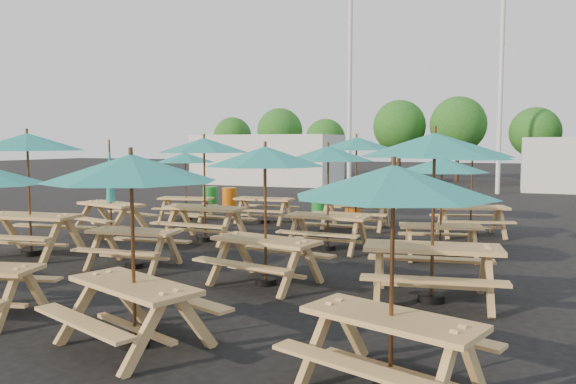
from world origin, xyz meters
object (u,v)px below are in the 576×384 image
at_px(picnic_unit_1, 27,149).
at_px(picnic_unit_2, 111,196).
at_px(picnic_unit_8, 131,180).
at_px(waste_bin_0, 210,198).
at_px(picnic_unit_11, 356,149).
at_px(picnic_unit_12, 393,195).
at_px(waste_bin_2, 319,203).
at_px(picnic_unit_3, 185,162).
at_px(waste_bin_1, 229,199).
at_px(picnic_unit_6, 204,151).
at_px(picnic_unit_7, 264,159).
at_px(picnic_unit_10, 328,160).
at_px(picnic_unit_9, 265,165).
at_px(picnic_unit_5, 132,169).
at_px(picnic_unit_15, 472,159).
at_px(waste_bin_3, 353,204).
at_px(picnic_unit_14, 442,171).
at_px(picnic_unit_13, 434,155).

height_order(picnic_unit_1, picnic_unit_2, picnic_unit_1).
height_order(picnic_unit_8, waste_bin_0, picnic_unit_8).
bearing_deg(picnic_unit_11, picnic_unit_12, -74.85).
xyz_separation_m(waste_bin_0, waste_bin_2, (4.14, -0.21, 0.00)).
relative_size(picnic_unit_3, waste_bin_1, 2.62).
distance_m(picnic_unit_3, picnic_unit_11, 5.22).
distance_m(picnic_unit_1, picnic_unit_6, 3.76).
bearing_deg(picnic_unit_7, picnic_unit_2, -131.18).
distance_m(picnic_unit_12, waste_bin_1, 14.47).
height_order(picnic_unit_1, waste_bin_0, picnic_unit_1).
bearing_deg(picnic_unit_10, waste_bin_2, 112.69).
xyz_separation_m(picnic_unit_1, picnic_unit_9, (5.50, -0.38, -0.22)).
height_order(picnic_unit_1, picnic_unit_6, picnic_unit_1).
height_order(picnic_unit_3, picnic_unit_5, picnic_unit_5).
height_order(picnic_unit_15, waste_bin_3, picnic_unit_15).
distance_m(picnic_unit_14, waste_bin_1, 9.62).
xyz_separation_m(picnic_unit_5, waste_bin_3, (1.74, 8.79, -1.44)).
relative_size(picnic_unit_11, waste_bin_1, 3.14).
bearing_deg(picnic_unit_11, waste_bin_2, 127.43).
bearing_deg(picnic_unit_15, waste_bin_2, 135.71).
xyz_separation_m(picnic_unit_12, picnic_unit_13, (-0.06, 3.16, 0.30)).
relative_size(waste_bin_1, waste_bin_2, 1.00).
bearing_deg(waste_bin_0, picnic_unit_9, -55.14).
bearing_deg(picnic_unit_12, picnic_unit_6, 150.02).
bearing_deg(waste_bin_0, picnic_unit_7, -36.56).
relative_size(picnic_unit_9, picnic_unit_15, 0.95).
relative_size(picnic_unit_11, waste_bin_0, 3.14).
relative_size(picnic_unit_2, picnic_unit_6, 0.98).
bearing_deg(picnic_unit_1, picnic_unit_13, -10.57).
bearing_deg(picnic_unit_5, waste_bin_3, 72.57).
bearing_deg(picnic_unit_10, picnic_unit_12, -65.15).
bearing_deg(picnic_unit_7, picnic_unit_5, -90.22).
xyz_separation_m(picnic_unit_2, picnic_unit_10, (5.75, 0.11, 0.97)).
relative_size(picnic_unit_8, picnic_unit_9, 1.05).
bearing_deg(picnic_unit_1, waste_bin_3, 54.67).
bearing_deg(picnic_unit_1, waste_bin_1, 81.02).
bearing_deg(picnic_unit_5, picnic_unit_8, -58.61).
distance_m(picnic_unit_6, picnic_unit_9, 4.42).
bearing_deg(picnic_unit_10, picnic_unit_15, 50.21).
distance_m(picnic_unit_8, picnic_unit_13, 4.26).
relative_size(picnic_unit_2, picnic_unit_14, 1.10).
bearing_deg(waste_bin_3, picnic_unit_6, -108.98).
relative_size(picnic_unit_7, waste_bin_1, 2.72).
height_order(picnic_unit_6, waste_bin_1, picnic_unit_6).
bearing_deg(picnic_unit_7, picnic_unit_11, -3.52).
bearing_deg(picnic_unit_15, picnic_unit_6, -169.66).
bearing_deg(picnic_unit_7, picnic_unit_13, -51.44).
height_order(picnic_unit_1, picnic_unit_13, picnic_unit_1).
bearing_deg(picnic_unit_8, picnic_unit_11, 110.14).
relative_size(picnic_unit_3, picnic_unit_10, 0.92).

